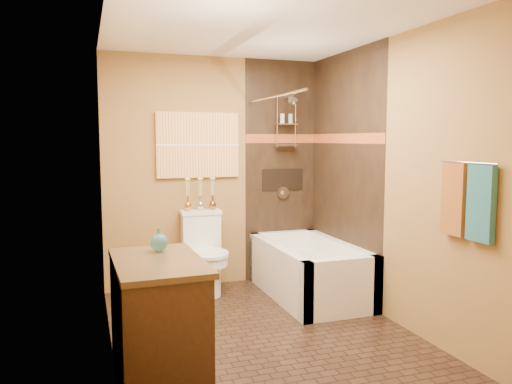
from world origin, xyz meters
name	(u,v)px	position (x,y,z in m)	size (l,w,h in m)	color
floor	(260,331)	(0.00, 0.00, 0.00)	(3.00, 3.00, 0.00)	black
wall_left	(107,188)	(-1.20, 0.00, 1.25)	(0.02, 3.00, 2.50)	olive
wall_right	(386,180)	(1.20, 0.00, 1.25)	(0.02, 3.00, 2.50)	olive
wall_back	(215,172)	(0.00, 1.50, 1.25)	(2.40, 0.02, 2.50)	olive
wall_front	(353,207)	(0.00, -1.50, 1.25)	(2.40, 0.02, 2.50)	olive
ceiling	(260,26)	(0.00, 0.00, 2.50)	(3.00, 3.00, 0.00)	silver
alcove_tile_back	(280,171)	(0.78, 1.49, 1.25)	(0.85, 0.01, 2.50)	black
alcove_tile_right	(344,174)	(1.19, 0.75, 1.25)	(0.01, 1.50, 2.50)	black
mosaic_band_back	(281,139)	(0.78, 1.48, 1.62)	(0.85, 0.01, 0.10)	maroon
mosaic_band_right	(344,138)	(1.18, 0.75, 1.62)	(0.01, 1.50, 0.10)	maroon
alcove_niche	(283,180)	(0.80, 1.48, 1.15)	(0.50, 0.01, 0.25)	black
shower_fixtures	(286,134)	(0.80, 1.38, 1.67)	(0.24, 0.33, 1.16)	silver
curtain_rod	(273,97)	(0.40, 0.75, 2.02)	(0.03, 0.03, 1.55)	silver
towel_bar	(468,163)	(1.15, -1.05, 1.45)	(0.02, 0.02, 0.55)	silver
towel_teal	(481,204)	(1.16, -1.18, 1.18)	(0.05, 0.22, 0.52)	#1E5266
towel_rust	(454,199)	(1.16, -0.92, 1.18)	(0.05, 0.22, 0.52)	brown
sunset_painting	(198,145)	(-0.19, 1.48, 1.55)	(0.90, 0.04, 0.70)	orange
vanity_mirror	(112,157)	(-1.19, -0.58, 1.50)	(0.01, 1.00, 0.90)	white
bathtub	(309,275)	(0.80, 0.75, 0.22)	(0.80, 1.50, 0.55)	white
toilet	(205,252)	(-0.19, 1.20, 0.43)	(0.43, 0.64, 0.85)	white
vanity	(158,320)	(-0.92, -0.58, 0.41)	(0.59, 0.94, 0.82)	black
teal_bottle	(159,240)	(-0.87, -0.33, 0.90)	(0.13, 0.13, 0.20)	#29747B
bud_vases	(200,193)	(-0.19, 1.39, 1.04)	(0.34, 0.07, 0.34)	gold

